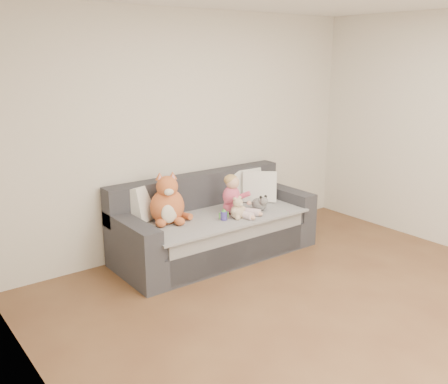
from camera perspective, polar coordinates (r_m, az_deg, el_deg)
name	(u,v)px	position (r m, az deg, el deg)	size (l,w,h in m)	color
room_shell	(337,164)	(4.03, 12.76, 3.18)	(5.00, 5.00, 5.00)	brown
sofa	(214,227)	(5.45, -1.21, -4.03)	(2.20, 0.94, 0.85)	#2D2D33
cushion_left	(146,202)	(5.22, -8.88, -1.13)	(0.44, 0.34, 0.38)	silver
cushion_right_back	(246,184)	(5.90, 2.56, 0.92)	(0.40, 0.20, 0.36)	silver
cushion_right_front	(259,187)	(5.79, 4.08, 0.63)	(0.41, 0.38, 0.37)	silver
toddler	(234,197)	(5.32, 1.18, -0.63)	(0.31, 0.45, 0.44)	#D14974
plush_cat	(168,204)	(5.07, -6.45, -1.32)	(0.42, 0.38, 0.55)	#C15D2B
teddy_bear	(238,209)	(5.20, 1.58, -2.01)	(0.19, 0.14, 0.24)	tan
plush_cow	(260,204)	(5.48, 4.14, -1.33)	(0.15, 0.23, 0.19)	white
sippy_cup	(224,214)	(5.15, -0.03, -2.55)	(0.11, 0.08, 0.12)	#473BA1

